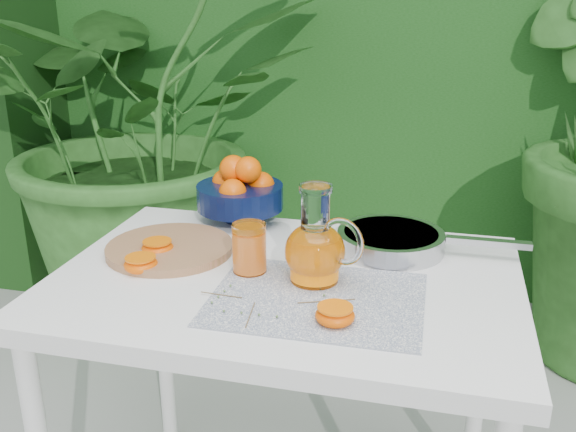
% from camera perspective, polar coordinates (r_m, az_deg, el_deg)
% --- Properties ---
extents(hedge_backdrop, '(8.00, 1.65, 2.50)m').
position_cam_1_polar(hedge_backdrop, '(3.23, 12.11, 16.72)').
color(hedge_backdrop, '#1A4C15').
rests_on(hedge_backdrop, ground).
extents(potted_plant_left, '(2.26, 2.26, 1.62)m').
position_cam_1_polar(potted_plant_left, '(2.75, -12.76, 8.14)').
color(potted_plant_left, '#28571D').
rests_on(potted_plant_left, ground).
extents(white_table, '(1.00, 0.70, 0.75)m').
position_cam_1_polar(white_table, '(1.43, -0.20, -8.26)').
color(white_table, white).
rests_on(white_table, ground).
extents(placemat, '(0.43, 0.34, 0.00)m').
position_cam_1_polar(placemat, '(1.29, 2.59, -7.36)').
color(placemat, '#0C1D47').
rests_on(placemat, white_table).
extents(cutting_board, '(0.38, 0.38, 0.02)m').
position_cam_1_polar(cutting_board, '(1.54, -10.47, -2.84)').
color(cutting_board, '#976244').
rests_on(cutting_board, white_table).
extents(fruit_bowl, '(0.23, 0.23, 0.18)m').
position_cam_1_polar(fruit_bowl, '(1.70, -4.25, 2.24)').
color(fruit_bowl, black).
rests_on(fruit_bowl, white_table).
extents(juice_pitcher, '(0.19, 0.17, 0.21)m').
position_cam_1_polar(juice_pitcher, '(1.34, 2.49, -2.93)').
color(juice_pitcher, white).
rests_on(juice_pitcher, white_table).
extents(juice_tumbler, '(0.09, 0.09, 0.11)m').
position_cam_1_polar(juice_tumbler, '(1.39, -3.46, -2.94)').
color(juice_tumbler, white).
rests_on(juice_tumbler, white_table).
extents(saute_pan, '(0.44, 0.26, 0.05)m').
position_cam_1_polar(saute_pan, '(1.54, 9.26, -2.12)').
color(saute_pan, '#ADAEB1').
rests_on(saute_pan, white_table).
extents(orange_halves, '(0.54, 0.30, 0.04)m').
position_cam_1_polar(orange_halves, '(1.38, -7.53, -5.04)').
color(orange_halves, '#FF5702').
rests_on(orange_halves, white_table).
extents(thyme_sprigs, '(0.31, 0.20, 0.01)m').
position_cam_1_polar(thyme_sprigs, '(1.27, -1.76, -7.72)').
color(thyme_sprigs, brown).
rests_on(thyme_sprigs, white_table).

